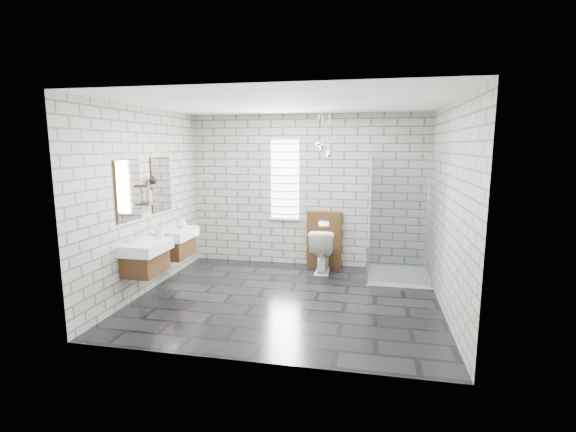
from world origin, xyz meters
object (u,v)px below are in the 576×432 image
(vanity_right, at_px, (174,235))
(cistern_panel, at_px, (324,239))
(shower_enclosure, at_px, (393,249))
(toilet, at_px, (322,250))
(vanity_left, at_px, (144,248))

(vanity_right, relative_size, cistern_panel, 1.57)
(vanity_right, relative_size, shower_enclosure, 0.77)
(shower_enclosure, distance_m, toilet, 1.20)
(vanity_right, distance_m, cistern_panel, 2.59)
(cistern_panel, distance_m, toilet, 0.30)
(shower_enclosure, bearing_deg, toilet, 168.17)
(vanity_left, bearing_deg, shower_enclosure, 26.03)
(vanity_left, xyz_separation_m, cistern_panel, (2.24, 2.18, -0.26))
(vanity_left, relative_size, vanity_right, 1.00)
(cistern_panel, bearing_deg, vanity_right, -150.29)
(toilet, bearing_deg, shower_enclosure, 166.84)
(shower_enclosure, xyz_separation_m, toilet, (-1.17, 0.24, -0.13))
(shower_enclosure, height_order, toilet, shower_enclosure)
(vanity_left, bearing_deg, toilet, 40.41)
(shower_enclosure, bearing_deg, cistern_panel, 156.08)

